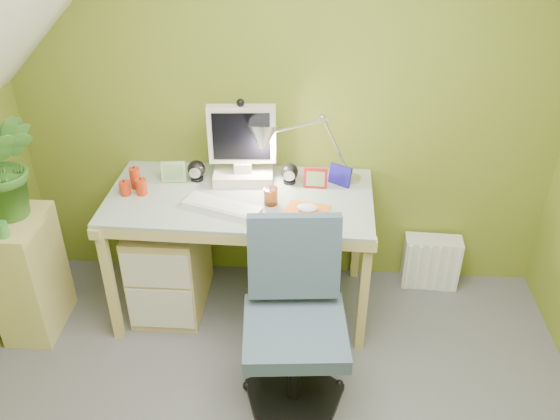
# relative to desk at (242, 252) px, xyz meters

# --- Properties ---
(wall_back) EXTENTS (3.20, 0.01, 2.40)m
(wall_back) POSITION_rel_desk_xyz_m (0.24, 0.37, 0.80)
(wall_back) COLOR olive
(wall_back) RESTS_ON floor
(desk) EXTENTS (1.50, 0.78, 0.79)m
(desk) POSITION_rel_desk_xyz_m (0.00, 0.00, 0.00)
(desk) COLOR tan
(desk) RESTS_ON floor
(monitor) EXTENTS (0.42, 0.26, 0.56)m
(monitor) POSITION_rel_desk_xyz_m (-0.00, 0.18, 0.68)
(monitor) COLOR beige
(monitor) RESTS_ON desk
(speaker_left) EXTENTS (0.11, 0.11, 0.12)m
(speaker_left) POSITION_rel_desk_xyz_m (-0.27, 0.16, 0.46)
(speaker_left) COLOR black
(speaker_left) RESTS_ON desk
(speaker_right) EXTENTS (0.10, 0.10, 0.12)m
(speaker_right) POSITION_rel_desk_xyz_m (0.27, 0.16, 0.46)
(speaker_right) COLOR black
(speaker_right) RESTS_ON desk
(keyboard) EXTENTS (0.45, 0.28, 0.02)m
(keyboard) POSITION_rel_desk_xyz_m (-0.08, -0.14, 0.41)
(keyboard) COLOR silver
(keyboard) RESTS_ON desk
(mousepad) EXTENTS (0.26, 0.21, 0.01)m
(mousepad) POSITION_rel_desk_xyz_m (0.38, -0.14, 0.40)
(mousepad) COLOR orange
(mousepad) RESTS_ON desk
(mouse) EXTENTS (0.12, 0.08, 0.04)m
(mouse) POSITION_rel_desk_xyz_m (0.38, -0.14, 0.42)
(mouse) COLOR white
(mouse) RESTS_ON mousepad
(amber_tumbler) EXTENTS (0.08, 0.08, 0.10)m
(amber_tumbler) POSITION_rel_desk_xyz_m (0.18, -0.08, 0.45)
(amber_tumbler) COLOR #8F3D14
(amber_tumbler) RESTS_ON desk
(candle_cluster) EXTENTS (0.19, 0.17, 0.12)m
(candle_cluster) POSITION_rel_desk_xyz_m (-0.60, 0.01, 0.46)
(candle_cluster) COLOR red
(candle_cluster) RESTS_ON desk
(photo_frame_red) EXTENTS (0.13, 0.03, 0.11)m
(photo_frame_red) POSITION_rel_desk_xyz_m (0.42, 0.12, 0.45)
(photo_frame_red) COLOR #B21319
(photo_frame_red) RESTS_ON desk
(photo_frame_blue) EXTENTS (0.12, 0.09, 0.12)m
(photo_frame_blue) POSITION_rel_desk_xyz_m (0.56, 0.16, 0.45)
(photo_frame_blue) COLOR navy
(photo_frame_blue) RESTS_ON desk
(photo_frame_green) EXTENTS (0.14, 0.04, 0.12)m
(photo_frame_green) POSITION_rel_desk_xyz_m (-0.40, 0.14, 0.46)
(photo_frame_green) COLOR #A2BA80
(photo_frame_green) RESTS_ON desk
(desk_lamp) EXTENTS (0.61, 0.33, 0.62)m
(desk_lamp) POSITION_rel_desk_xyz_m (0.45, 0.18, 0.71)
(desk_lamp) COLOR silver
(desk_lamp) RESTS_ON desk
(side_ledge) EXTENTS (0.28, 0.43, 0.75)m
(side_ledge) POSITION_rel_desk_xyz_m (-1.20, -0.26, -0.02)
(side_ledge) COLOR tan
(side_ledge) RESTS_ON floor
(potted_plant) EXTENTS (0.37, 0.31, 0.61)m
(potted_plant) POSITION_rel_desk_xyz_m (-1.18, -0.21, 0.65)
(potted_plant) COLOR #356B23
(potted_plant) RESTS_ON side_ledge
(green_cup) EXTENTS (0.07, 0.07, 0.08)m
(green_cup) POSITION_rel_desk_xyz_m (-1.18, -0.41, 0.39)
(green_cup) COLOR #3D8939
(green_cup) RESTS_ON side_ledge
(task_chair) EXTENTS (0.60, 0.60, 1.01)m
(task_chair) POSITION_rel_desk_xyz_m (0.34, -0.74, 0.11)
(task_chair) COLOR #394A5E
(task_chair) RESTS_ON floor
(radiator) EXTENTS (0.36, 0.16, 0.35)m
(radiator) POSITION_rel_desk_xyz_m (1.18, 0.27, -0.22)
(radiator) COLOR silver
(radiator) RESTS_ON floor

